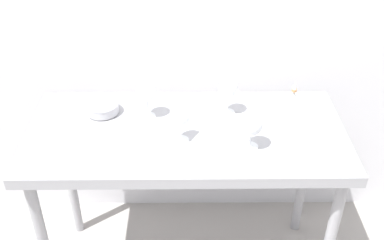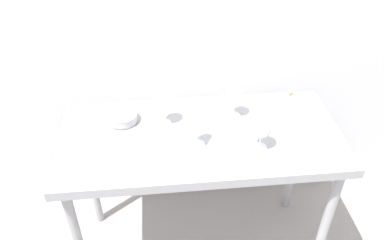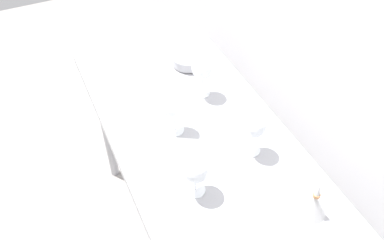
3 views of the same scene
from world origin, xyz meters
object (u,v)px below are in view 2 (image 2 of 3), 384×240
(decanter_funnel, at_px, (289,100))
(tasting_sheet_upper, at_px, (229,136))
(wine_glass_far_right, at_px, (235,96))
(wine_glass_near_right, at_px, (262,129))
(wine_glass_near_center, at_px, (198,126))
(tasting_bowl, at_px, (123,117))
(wine_glass_far_left, at_px, (163,102))

(decanter_funnel, bearing_deg, tasting_sheet_upper, -149.79)
(wine_glass_far_right, bearing_deg, decanter_funnel, 8.11)
(wine_glass_near_right, height_order, wine_glass_near_center, wine_glass_near_center)
(wine_glass_far_right, distance_m, decanter_funnel, 0.33)
(wine_glass_near_right, distance_m, tasting_bowl, 0.71)
(wine_glass_near_center, distance_m, tasting_sheet_upper, 0.20)
(wine_glass_far_left, relative_size, decanter_funnel, 1.26)
(wine_glass_near_center, xyz_separation_m, tasting_sheet_upper, (0.16, 0.05, -0.12))
(wine_glass_near_center, bearing_deg, wine_glass_far_left, 128.29)
(tasting_sheet_upper, bearing_deg, wine_glass_near_center, -133.11)
(wine_glass_far_left, height_order, tasting_bowl, wine_glass_far_left)
(wine_glass_far_right, relative_size, wine_glass_far_left, 0.98)
(wine_glass_near_center, distance_m, wine_glass_far_left, 0.24)
(wine_glass_near_right, bearing_deg, wine_glass_near_center, 170.82)
(wine_glass_near_right, distance_m, wine_glass_near_center, 0.30)
(wine_glass_near_right, distance_m, wine_glass_far_left, 0.50)
(tasting_bowl, bearing_deg, wine_glass_near_right, -22.40)
(wine_glass_far_right, height_order, tasting_bowl, wine_glass_far_right)
(wine_glass_near_center, height_order, tasting_bowl, wine_glass_near_center)
(wine_glass_near_center, height_order, tasting_sheet_upper, wine_glass_near_center)
(tasting_sheet_upper, xyz_separation_m, tasting_bowl, (-0.52, 0.17, 0.03))
(wine_glass_far_right, xyz_separation_m, tasting_sheet_upper, (-0.05, -0.17, -0.13))
(wine_glass_far_left, distance_m, tasting_sheet_upper, 0.36)
(wine_glass_near_right, relative_size, tasting_sheet_upper, 0.60)
(wine_glass_far_left, distance_m, decanter_funnel, 0.69)
(wine_glass_far_right, distance_m, tasting_bowl, 0.58)
(wine_glass_near_right, xyz_separation_m, wine_glass_far_right, (-0.08, 0.26, 0.01))
(wine_glass_far_left, bearing_deg, decanter_funnel, 6.01)
(wine_glass_near_right, bearing_deg, wine_glass_far_left, 151.76)
(wine_glass_far_right, xyz_separation_m, decanter_funnel, (0.31, 0.04, -0.08))
(wine_glass_near_right, xyz_separation_m, decanter_funnel, (0.24, 0.31, -0.07))
(wine_glass_near_right, xyz_separation_m, tasting_bowl, (-0.65, 0.27, -0.08))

